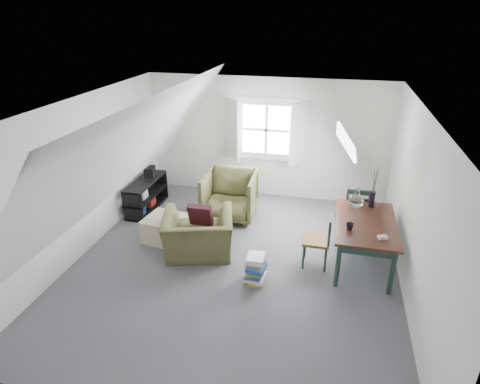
% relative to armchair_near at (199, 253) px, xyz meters
% --- Properties ---
extents(floor, '(5.50, 5.50, 0.00)m').
position_rel_armchair_near_xyz_m(floor, '(0.65, -0.17, 0.00)').
color(floor, '#4F4E54').
rests_on(floor, ground).
extents(ceiling, '(5.50, 5.50, 0.00)m').
position_rel_armchair_near_xyz_m(ceiling, '(0.65, -0.17, 2.50)').
color(ceiling, white).
rests_on(ceiling, wall_back).
extents(wall_back, '(5.00, 0.00, 5.00)m').
position_rel_armchair_near_xyz_m(wall_back, '(0.65, 2.58, 1.25)').
color(wall_back, silver).
rests_on(wall_back, ground).
extents(wall_front, '(5.00, 0.00, 5.00)m').
position_rel_armchair_near_xyz_m(wall_front, '(0.65, -2.92, 1.25)').
color(wall_front, silver).
rests_on(wall_front, ground).
extents(wall_left, '(0.00, 5.50, 5.50)m').
position_rel_armchair_near_xyz_m(wall_left, '(-1.85, -0.17, 1.25)').
color(wall_left, silver).
rests_on(wall_left, ground).
extents(wall_right, '(0.00, 5.50, 5.50)m').
position_rel_armchair_near_xyz_m(wall_right, '(3.15, -0.17, 1.25)').
color(wall_right, silver).
rests_on(wall_right, ground).
extents(slope_left, '(3.19, 5.50, 4.48)m').
position_rel_armchair_near_xyz_m(slope_left, '(-0.90, -0.17, 1.78)').
color(slope_left, white).
rests_on(slope_left, wall_left).
extents(slope_right, '(3.19, 5.50, 4.48)m').
position_rel_armchair_near_xyz_m(slope_right, '(2.20, -0.17, 1.78)').
color(slope_right, white).
rests_on(slope_right, wall_right).
extents(dormer_window, '(1.71, 0.35, 1.30)m').
position_rel_armchair_near_xyz_m(dormer_window, '(0.65, 2.50, 1.45)').
color(dormer_window, white).
rests_on(dormer_window, wall_back).
extents(skylight, '(0.35, 0.75, 0.47)m').
position_rel_armchair_near_xyz_m(skylight, '(2.20, 1.13, 1.75)').
color(skylight, white).
rests_on(skylight, slope_right).
extents(armchair_near, '(1.32, 1.23, 0.71)m').
position_rel_armchair_near_xyz_m(armchair_near, '(0.00, 0.00, 0.00)').
color(armchair_near, '#4A4B27').
rests_on(armchair_near, floor).
extents(armchair_far, '(1.01, 1.04, 0.91)m').
position_rel_armchair_near_xyz_m(armchair_far, '(0.17, 1.39, 0.00)').
color(armchair_far, '#4A4B27').
rests_on(armchair_far, floor).
extents(throw_pillow, '(0.39, 0.23, 0.40)m').
position_rel_armchair_near_xyz_m(throw_pillow, '(-0.00, 0.15, 0.64)').
color(throw_pillow, '#370F1B').
rests_on(throw_pillow, armchair_near).
extents(ottoman, '(0.71, 0.71, 0.42)m').
position_rel_armchair_near_xyz_m(ottoman, '(-0.72, 0.30, 0.21)').
color(ottoman, '#B7A88D').
rests_on(ottoman, floor).
extents(dining_table, '(0.90, 1.50, 0.75)m').
position_rel_armchair_near_xyz_m(dining_table, '(2.59, 0.31, 0.65)').
color(dining_table, '#35170E').
rests_on(dining_table, floor).
extents(demijohn, '(0.23, 0.23, 0.33)m').
position_rel_armchair_near_xyz_m(demijohn, '(2.44, 0.76, 0.89)').
color(demijohn, silver).
rests_on(demijohn, dining_table).
extents(vase_twigs, '(0.09, 0.10, 0.68)m').
position_rel_armchair_near_xyz_m(vase_twigs, '(2.69, 0.86, 0.90)').
color(vase_twigs, black).
rests_on(vase_twigs, dining_table).
extents(cup, '(0.13, 0.13, 0.10)m').
position_rel_armchair_near_xyz_m(cup, '(2.34, 0.01, 0.75)').
color(cup, black).
rests_on(cup, dining_table).
extents(paper_box, '(0.15, 0.13, 0.04)m').
position_rel_armchair_near_xyz_m(paper_box, '(2.79, -0.14, 0.77)').
color(paper_box, white).
rests_on(paper_box, dining_table).
extents(dining_chair_far, '(0.44, 0.44, 0.95)m').
position_rel_armchair_near_xyz_m(dining_chair_far, '(2.50, 1.23, 0.49)').
color(dining_chair_far, brown).
rests_on(dining_chair_far, floor).
extents(dining_chair_near, '(0.41, 0.41, 0.88)m').
position_rel_armchair_near_xyz_m(dining_chair_near, '(1.92, 0.12, 0.46)').
color(dining_chair_near, brown).
rests_on(dining_chair_near, floor).
extents(media_shelf, '(0.40, 1.20, 0.62)m').
position_rel_armchair_near_xyz_m(media_shelf, '(-1.55, 1.28, 0.28)').
color(media_shelf, black).
rests_on(media_shelf, floor).
extents(electronics_box, '(0.23, 0.29, 0.21)m').
position_rel_armchair_near_xyz_m(electronics_box, '(-1.55, 1.57, 0.70)').
color(electronics_box, black).
rests_on(electronics_box, media_shelf).
extents(magazine_stack, '(0.32, 0.38, 0.43)m').
position_rel_armchair_near_xyz_m(magazine_stack, '(1.06, -0.53, 0.22)').
color(magazine_stack, '#B29933').
rests_on(magazine_stack, floor).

